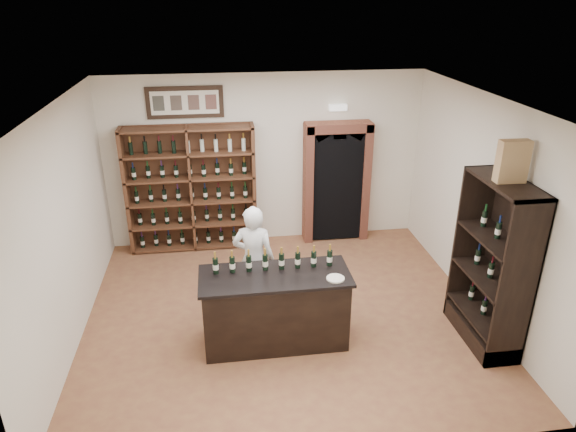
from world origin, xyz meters
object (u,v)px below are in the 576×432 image
object	(u,v)px
shopkeeper	(254,260)
wine_crate	(512,161)
counter_bottle_0	(216,266)
tasting_counter	(275,309)
side_cabinet	(490,288)
wine_shelf	(191,188)

from	to	relation	value
shopkeeper	wine_crate	world-z (taller)	wine_crate
counter_bottle_0	tasting_counter	bearing A→B (deg)	-10.89
tasting_counter	counter_bottle_0	world-z (taller)	counter_bottle_0
counter_bottle_0	side_cabinet	xyz separation A→B (m)	(3.44, -0.44, -0.35)
wine_shelf	shopkeeper	xyz separation A→B (m)	(0.90, -2.16, -0.30)
shopkeeper	wine_crate	distance (m)	3.51
wine_shelf	counter_bottle_0	distance (m)	2.82
side_cabinet	shopkeeper	world-z (taller)	side_cabinet
wine_shelf	tasting_counter	distance (m)	3.19
shopkeeper	wine_shelf	bearing A→B (deg)	-53.63
shopkeeper	wine_crate	bearing A→B (deg)	173.02
side_cabinet	wine_crate	world-z (taller)	wine_crate
shopkeeper	counter_bottle_0	bearing A→B (deg)	64.79
side_cabinet	counter_bottle_0	bearing A→B (deg)	172.74
counter_bottle_0	wine_crate	size ratio (longest dim) A/B	0.61
wine_shelf	counter_bottle_0	size ratio (longest dim) A/B	7.33
tasting_counter	wine_crate	distance (m)	3.34
wine_shelf	counter_bottle_0	xyz separation A→B (m)	(0.38, -2.79, 0.01)
wine_shelf	counter_bottle_0	world-z (taller)	wine_shelf
tasting_counter	counter_bottle_0	size ratio (longest dim) A/B	6.27
wine_shelf	wine_crate	distance (m)	5.18
side_cabinet	tasting_counter	bearing A→B (deg)	173.72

